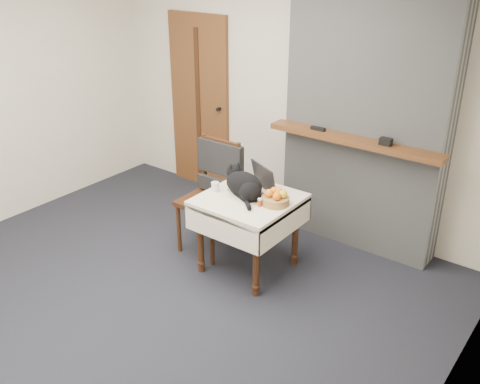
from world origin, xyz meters
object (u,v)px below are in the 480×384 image
object	(u,v)px
side_table	(249,209)
laptop	(255,188)
cat	(244,185)
chair	(215,180)
door	(200,104)
cream_jar	(215,187)
pill_bottle	(260,202)
fruit_basket	(276,198)

from	to	relation	value
side_table	laptop	size ratio (longest dim) A/B	1.75
cat	chair	xyz separation A→B (m)	(-0.45, 0.16, -0.13)
door	chair	size ratio (longest dim) A/B	1.89
door	cat	world-z (taller)	door
side_table	cream_jar	size ratio (longest dim) A/B	9.69
door	pill_bottle	size ratio (longest dim) A/B	28.55
laptop	cream_jar	world-z (taller)	laptop
side_table	cat	size ratio (longest dim) A/B	1.67
laptop	cream_jar	size ratio (longest dim) A/B	5.53
pill_bottle	fruit_basket	bearing A→B (deg)	54.37
laptop	cat	bearing A→B (deg)	-90.70
door	cream_jar	bearing A→B (deg)	-44.76
laptop	fruit_basket	size ratio (longest dim) A/B	1.92
chair	cat	bearing A→B (deg)	-19.92
cat	cream_jar	bearing A→B (deg)	-145.48
side_table	fruit_basket	world-z (taller)	fruit_basket
chair	door	bearing A→B (deg)	135.43
chair	fruit_basket	bearing A→B (deg)	-9.54
laptop	chair	bearing A→B (deg)	-162.74
cat	door	bearing A→B (deg)	164.97
fruit_basket	door	bearing A→B (deg)	147.90
door	laptop	bearing A→B (deg)	-34.78
laptop	side_table	bearing A→B (deg)	-67.70
side_table	fruit_basket	distance (m)	0.30
cat	side_table	bearing A→B (deg)	33.77
door	pill_bottle	xyz separation A→B (m)	(1.74, -1.25, -0.26)
door	pill_bottle	bearing A→B (deg)	-35.82
cream_jar	pill_bottle	bearing A→B (deg)	-1.52
pill_bottle	side_table	bearing A→B (deg)	155.21
cat	fruit_basket	size ratio (longest dim) A/B	2.01
door	cream_jar	size ratio (longest dim) A/B	24.85
pill_bottle	fruit_basket	world-z (taller)	fruit_basket
laptop	cream_jar	xyz separation A→B (m)	(-0.32, -0.15, -0.02)
cream_jar	laptop	bearing A→B (deg)	25.15
pill_bottle	laptop	bearing A→B (deg)	135.52
door	pill_bottle	distance (m)	2.16
fruit_basket	chair	xyz separation A→B (m)	(-0.75, 0.11, -0.08)
cat	chair	distance (m)	0.50
door	chair	distance (m)	1.52
side_table	chair	bearing A→B (deg)	163.21
chair	side_table	bearing A→B (deg)	-17.63
door	fruit_basket	bearing A→B (deg)	-32.10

